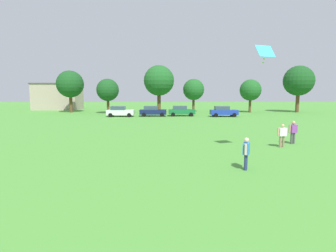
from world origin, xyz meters
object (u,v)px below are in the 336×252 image
at_px(parked_car_green_2, 181,111).
at_px(tree_center_left, 159,81).
at_px(parked_car_white_0, 120,111).
at_px(kite, 265,52).
at_px(parked_car_blue_3, 223,111).
at_px(bystander_midfield, 282,134).
at_px(tree_center_right, 194,90).
at_px(tree_far_right, 299,81).
at_px(tree_left, 108,90).
at_px(tree_far_left, 70,84).
at_px(adult_bystander, 246,151).
at_px(tree_right, 250,90).
at_px(bystander_near_trees, 293,130).
at_px(parked_car_navy_1, 153,111).

distance_m(parked_car_green_2, tree_center_left, 9.96).
relative_size(parked_car_white_0, tree_center_left, 0.48).
height_order(kite, tree_center_left, tree_center_left).
xyz_separation_m(parked_car_blue_3, tree_center_left, (-10.44, 8.91, 5.18)).
bearing_deg(bystander_midfield, tree_center_left, 93.17).
relative_size(kite, tree_center_right, 0.20).
bearing_deg(kite, tree_far_right, 60.98).
bearing_deg(tree_left, tree_far_right, 3.44).
xyz_separation_m(tree_far_left, tree_center_right, (23.76, 0.87, -1.02)).
relative_size(adult_bystander, bystander_midfield, 0.99).
height_order(parked_car_white_0, tree_center_left, tree_center_left).
bearing_deg(parked_car_blue_3, adult_bystander, -100.24).
xyz_separation_m(tree_far_left, tree_far_right, (43.73, -0.54, 0.64)).
relative_size(parked_car_white_0, tree_far_right, 0.48).
bearing_deg(tree_right, parked_car_green_2, -151.32).
height_order(bystander_midfield, tree_center_left, tree_center_left).
bearing_deg(kite, tree_right, 73.53).
bearing_deg(tree_far_right, adult_bystander, -119.14).
distance_m(kite, parked_car_green_2, 28.61).
xyz_separation_m(bystander_near_trees, parked_car_blue_3, (-0.26, 23.13, -0.19)).
xyz_separation_m(bystander_near_trees, tree_far_right, (16.05, 32.09, 4.97)).
height_order(adult_bystander, bystander_near_trees, bystander_near_trees).
bearing_deg(tree_center_left, tree_right, -0.43).
bearing_deg(parked_car_navy_1, parked_car_white_0, -172.99).
distance_m(adult_bystander, bystander_near_trees, 8.93).
bearing_deg(tree_center_right, parked_car_blue_3, -70.55).
bearing_deg(parked_car_navy_1, parked_car_blue_3, -4.18).
distance_m(kite, tree_center_left, 36.21).
height_order(parked_car_blue_3, tree_left, tree_left).
xyz_separation_m(bystander_midfield, parked_car_blue_3, (1.13, 24.40, -0.14)).
relative_size(parked_car_navy_1, tree_center_left, 0.48).
bearing_deg(tree_right, parked_car_white_0, -160.01).
height_order(kite, parked_car_green_2, kite).
height_order(adult_bystander, tree_far_right, tree_far_right).
xyz_separation_m(tree_far_left, tree_center_left, (16.99, -0.60, 0.65)).
height_order(parked_car_white_0, tree_left, tree_left).
bearing_deg(parked_car_blue_3, tree_center_right, 109.45).
xyz_separation_m(bystander_midfield, tree_left, (-18.61, 31.19, 3.27)).
distance_m(parked_car_navy_1, tree_far_right, 29.32).
bearing_deg(parked_car_green_2, kite, -83.36).
bearing_deg(adult_bystander, parked_car_white_0, -137.29).
xyz_separation_m(parked_car_green_2, parked_car_blue_3, (6.67, -1.28, 0.00)).
relative_size(kite, parked_car_white_0, 0.30).
distance_m(parked_car_navy_1, tree_far_left, 18.79).
height_order(bystander_midfield, parked_car_white_0, bystander_midfield).
height_order(tree_center_left, tree_far_right, tree_center_left).
bearing_deg(tree_far_left, tree_center_right, 2.10).
distance_m(parked_car_navy_1, tree_right, 20.34).
xyz_separation_m(kite, parked_car_green_2, (-3.24, 27.89, -5.51)).
bearing_deg(tree_center_right, tree_far_left, -177.90).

